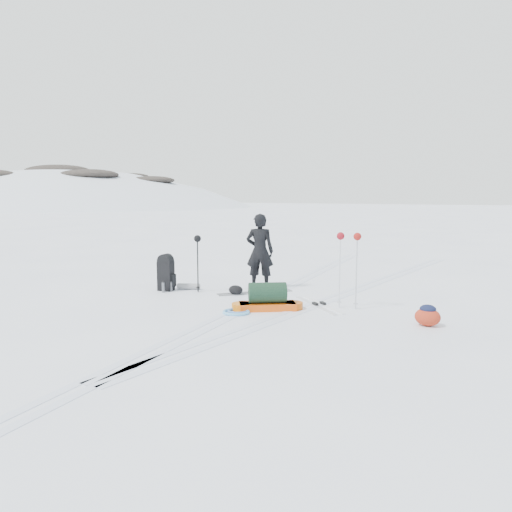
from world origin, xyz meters
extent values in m
plane|color=white|center=(0.00, 0.00, 0.00)|extent=(200.00, 200.00, 0.00)
ellipsoid|color=silver|center=(-70.00, 55.00, -40.00)|extent=(143.00, 121.00, 93.50)
ellipsoid|color=black|center=(-70.00, 55.00, 6.35)|extent=(13.00, 10.00, 2.20)
ellipsoid|color=black|center=(-56.00, 49.00, 5.21)|extent=(10.40, 8.00, 1.76)
ellipsoid|color=black|center=(-83.00, 60.00, 5.41)|extent=(9.10, 7.00, 1.54)
ellipsoid|color=black|center=(-61.00, 64.00, 5.45)|extent=(7.80, 6.00, 1.32)
ellipsoid|color=black|center=(-50.00, 57.00, 4.46)|extent=(8.32, 6.40, 1.41)
cube|color=silver|center=(-0.12, 0.00, 0.00)|extent=(1.40, 17.97, 0.01)
cube|color=silver|center=(0.12, 0.00, 0.00)|extent=(1.40, 17.97, 0.01)
cube|color=silver|center=(1.28, 2.00, 0.00)|extent=(2.09, 13.88, 0.01)
cube|color=silver|center=(1.52, 2.00, 0.00)|extent=(2.09, 13.88, 0.01)
imported|color=black|center=(-0.63, 1.43, 0.90)|extent=(0.76, 0.62, 1.80)
cube|color=#E2510D|center=(0.51, -0.42, 0.07)|extent=(1.17, 0.98, 0.14)
cylinder|color=#C4520B|center=(0.93, -0.14, 0.07)|extent=(0.56, 0.56, 0.14)
cylinder|color=orange|center=(0.09, -0.70, 0.07)|extent=(0.56, 0.56, 0.14)
cylinder|color=black|center=(0.51, -0.42, 0.34)|extent=(0.83, 0.74, 0.40)
cube|color=black|center=(-2.47, 0.20, 0.34)|extent=(0.37, 0.29, 0.68)
cylinder|color=black|center=(-2.47, 0.20, 0.70)|extent=(0.36, 0.28, 0.33)
cube|color=black|center=(-2.30, 0.24, 0.24)|extent=(0.10, 0.18, 0.29)
cylinder|color=gray|center=(-2.07, 0.55, 0.07)|extent=(0.55, 0.34, 0.15)
cylinder|color=black|center=(-1.74, 0.45, 0.61)|extent=(0.02, 0.02, 1.22)
cylinder|color=black|center=(-1.69, 0.38, 0.61)|extent=(0.02, 0.02, 1.22)
torus|color=black|center=(-1.74, 0.45, 0.10)|extent=(0.10, 0.10, 0.01)
torus|color=black|center=(-1.69, 0.38, 0.10)|extent=(0.10, 0.10, 0.01)
sphere|color=black|center=(-1.71, 0.41, 1.24)|extent=(0.16, 0.16, 0.16)
cylinder|color=silver|center=(1.70, 0.41, 0.71)|extent=(0.03, 0.03, 1.41)
cylinder|color=#BBBDC2|center=(2.03, 0.43, 0.71)|extent=(0.03, 0.03, 1.41)
torus|color=silver|center=(1.70, 0.41, 0.11)|extent=(0.12, 0.12, 0.01)
torus|color=#ACB0B4|center=(2.03, 0.43, 0.11)|extent=(0.12, 0.12, 0.01)
sphere|color=maroon|center=(1.70, 0.41, 1.44)|extent=(0.15, 0.15, 0.15)
sphere|color=maroon|center=(2.03, 0.43, 1.44)|extent=(0.15, 0.15, 0.15)
cube|color=gray|center=(-0.43, 0.89, 0.01)|extent=(1.26, 1.34, 0.02)
cube|color=gray|center=(-0.56, 1.00, 0.01)|extent=(1.26, 1.34, 0.02)
cube|color=black|center=(-0.43, 0.89, 0.04)|extent=(0.17, 0.18, 0.05)
cube|color=black|center=(-0.56, 1.00, 0.04)|extent=(0.17, 0.18, 0.05)
cube|color=silver|center=(1.21, 0.34, 0.01)|extent=(1.33, 1.24, 0.02)
cube|color=white|center=(1.33, 0.47, 0.01)|extent=(1.33, 1.24, 0.02)
cube|color=black|center=(1.21, 0.34, 0.04)|extent=(0.17, 0.17, 0.05)
cube|color=black|center=(1.33, 0.47, 0.04)|extent=(0.17, 0.17, 0.05)
torus|color=#60B8EB|center=(0.12, -0.98, 0.03)|extent=(0.61, 0.61, 0.05)
torus|color=#5287C9|center=(0.14, -0.93, 0.04)|extent=(0.48, 0.48, 0.05)
ellipsoid|color=maroon|center=(3.49, -0.22, 0.16)|extent=(0.47, 0.37, 0.31)
ellipsoid|color=black|center=(3.49, -0.22, 0.30)|extent=(0.30, 0.25, 0.15)
cylinder|color=#5C5F64|center=(-2.38, -0.02, 0.12)|extent=(0.08, 0.08, 0.23)
cylinder|color=#525459|center=(-2.29, 0.16, 0.11)|extent=(0.08, 0.08, 0.22)
cylinder|color=black|center=(-2.38, -0.02, 0.25)|extent=(0.07, 0.07, 0.03)
cylinder|color=black|center=(-2.29, 0.16, 0.23)|extent=(0.07, 0.07, 0.03)
ellipsoid|color=black|center=(-0.78, 0.56, 0.10)|extent=(0.41, 0.36, 0.21)
camera|label=1|loc=(4.81, -8.99, 2.26)|focal=35.00mm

